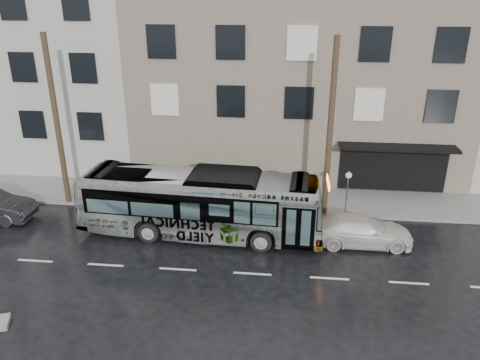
{
  "coord_description": "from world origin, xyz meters",
  "views": [
    {
      "loc": [
        4.42,
        -19.09,
        11.18
      ],
      "look_at": [
        2.15,
        2.5,
        2.16
      ],
      "focal_mm": 35.0,
      "sensor_mm": 36.0,
      "label": 1
    }
  ],
  "objects_px": {
    "utility_pole_rear": "(57,122)",
    "white_sedan": "(361,230)",
    "utility_pole_front": "(330,131)",
    "bus": "(201,203)",
    "sign_post": "(347,193)"
  },
  "relations": [
    {
      "from": "sign_post",
      "to": "utility_pole_rear",
      "type": "bearing_deg",
      "value": 180.0
    },
    {
      "from": "white_sedan",
      "to": "utility_pole_front",
      "type": "bearing_deg",
      "value": 27.43
    },
    {
      "from": "utility_pole_rear",
      "to": "bus",
      "type": "relative_size",
      "value": 0.77
    },
    {
      "from": "utility_pole_front",
      "to": "utility_pole_rear",
      "type": "relative_size",
      "value": 1.0
    },
    {
      "from": "utility_pole_front",
      "to": "bus",
      "type": "xyz_separation_m",
      "value": [
        -6.06,
        -2.58,
        -3.03
      ]
    },
    {
      "from": "sign_post",
      "to": "utility_pole_front",
      "type": "bearing_deg",
      "value": 180.0
    },
    {
      "from": "bus",
      "to": "sign_post",
      "type": "bearing_deg",
      "value": -66.84
    },
    {
      "from": "sign_post",
      "to": "bus",
      "type": "relative_size",
      "value": 0.21
    },
    {
      "from": "utility_pole_front",
      "to": "bus",
      "type": "distance_m",
      "value": 7.25
    },
    {
      "from": "white_sedan",
      "to": "sign_post",
      "type": "bearing_deg",
      "value": 7.19
    },
    {
      "from": "utility_pole_rear",
      "to": "sign_post",
      "type": "bearing_deg",
      "value": 0.0
    },
    {
      "from": "utility_pole_rear",
      "to": "white_sedan",
      "type": "relative_size",
      "value": 1.91
    },
    {
      "from": "utility_pole_rear",
      "to": "sign_post",
      "type": "distance_m",
      "value": 15.46
    },
    {
      "from": "bus",
      "to": "white_sedan",
      "type": "bearing_deg",
      "value": -87.9
    },
    {
      "from": "utility_pole_front",
      "to": "white_sedan",
      "type": "relative_size",
      "value": 1.91
    }
  ]
}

